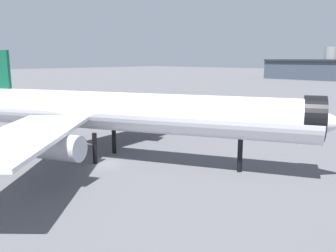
{
  "coord_description": "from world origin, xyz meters",
  "views": [
    {
      "loc": [
        37.26,
        -27.48,
        14.17
      ],
      "look_at": [
        6.15,
        5.41,
        5.33
      ],
      "focal_mm": 36.95,
      "sensor_mm": 36.0,
      "label": 1
    }
  ],
  "objects": [
    {
      "name": "baggage_tug_wing",
      "position": [
        1.01,
        38.41,
        0.97
      ],
      "size": [
        3.28,
        3.51,
        1.85
      ],
      "rotation": [
        0.0,
        0.0,
        0.92
      ],
      "color": "black",
      "rests_on": "ground"
    },
    {
      "name": "airliner_near_gate",
      "position": [
        -0.63,
        2.31,
        6.81
      ],
      "size": [
        55.27,
        49.68,
        15.47
      ],
      "rotation": [
        0.0,
        0.0,
        0.43
      ],
      "color": "white",
      "rests_on": "ground"
    },
    {
      "name": "traffic_cone_near_nose",
      "position": [
        4.05,
        37.09,
        0.36
      ],
      "size": [
        0.58,
        0.58,
        0.73
      ],
      "primitive_type": "cone",
      "color": "#F2600C",
      "rests_on": "ground"
    },
    {
      "name": "ground",
      "position": [
        0.0,
        0.0,
        0.0
      ],
      "size": [
        900.0,
        900.0,
        0.0
      ],
      "primitive_type": "plane",
      "color": "#56565B"
    }
  ]
}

